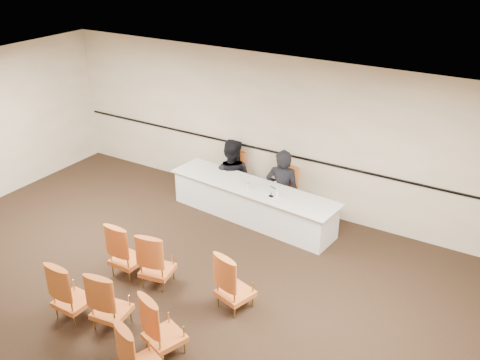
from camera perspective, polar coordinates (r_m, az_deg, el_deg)
name	(u,v)px	position (r m, az deg, el deg)	size (l,w,h in m)	color
floor	(150,310)	(8.20, -9.62, -13.53)	(10.00, 10.00, 0.00)	black
ceiling	(132,116)	(6.74, -11.48, 6.69)	(10.00, 10.00, 0.00)	white
wall_back	(278,133)	(10.36, 4.12, 5.06)	(10.00, 0.04, 3.00)	#F8E0C3
wall_rail	(277,152)	(10.48, 3.95, 2.95)	(9.80, 0.04, 0.03)	black
panel_table	(252,203)	(10.18, 1.31, -2.42)	(3.45, 0.80, 0.69)	silver
panelist_main	(282,193)	(10.36, 4.52, -1.42)	(0.66, 0.43, 1.82)	black
panelist_main_chair	(282,191)	(10.34, 4.53, -1.21)	(0.50, 0.50, 0.95)	#C66F23
panelist_second	(231,180)	(11.04, -0.95, -0.01)	(0.87, 0.68, 1.80)	black
panelist_second_chair	(231,175)	(10.98, -0.95, 0.56)	(0.50, 0.50, 0.95)	#C66F23
papers	(272,195)	(9.70, 3.47, -1.66)	(0.30, 0.22, 0.00)	white
microphone	(271,190)	(9.60, 3.35, -1.10)	(0.09, 0.19, 0.26)	black
water_bottle	(248,181)	(10.00, 0.89, -0.06)	(0.06, 0.06, 0.21)	teal
drinking_glass	(248,186)	(9.90, 0.86, -0.69)	(0.06, 0.06, 0.10)	silver
coffee_cup	(277,193)	(9.65, 3.99, -1.42)	(0.08, 0.08, 0.12)	white
aud_chair_front_left	(127,248)	(8.76, -12.00, -7.12)	(0.50, 0.50, 0.95)	#C66F23
aud_chair_front_mid	(157,258)	(8.43, -8.87, -8.22)	(0.50, 0.50, 0.95)	#C66F23
aud_chair_front_right	(235,280)	(7.87, -0.50, -10.67)	(0.50, 0.50, 0.95)	#C66F23
aud_chair_back_left	(72,289)	(8.07, -17.52, -10.99)	(0.50, 0.50, 0.95)	#C66F23
aud_chair_back_mid	(110,298)	(7.75, -13.67, -12.17)	(0.50, 0.50, 0.95)	#C66F23
aud_chair_back_right	(164,324)	(7.21, -8.12, -14.93)	(0.50, 0.50, 0.95)	#C66F23
aud_chair_extra	(142,353)	(6.85, -10.40, -17.73)	(0.50, 0.50, 0.95)	#C66F23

